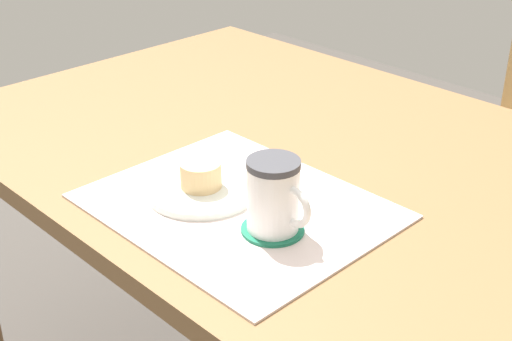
{
  "coord_description": "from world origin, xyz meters",
  "views": [
    {
      "loc": [
        0.78,
        -0.88,
        1.26
      ],
      "look_at": [
        0.08,
        -0.18,
        0.75
      ],
      "focal_mm": 50.0,
      "sensor_mm": 36.0,
      "label": 1
    }
  ],
  "objects": [
    {
      "name": "coffee_mug",
      "position": [
        0.17,
        -0.24,
        0.76
      ],
      "size": [
        0.11,
        0.08,
        0.11
      ],
      "color": "white",
      "rests_on": "coffee_coaster"
    },
    {
      "name": "placemat",
      "position": [
        0.08,
        -0.22,
        0.7
      ],
      "size": [
        0.44,
        0.36,
        0.0
      ],
      "primitive_type": "cube",
      "color": "silver",
      "rests_on": "dining_table"
    },
    {
      "name": "pastry",
      "position": [
        0.01,
        -0.24,
        0.74
      ],
      "size": [
        0.07,
        0.07,
        0.04
      ],
      "primitive_type": "cylinder",
      "color": "#E5BC7F",
      "rests_on": "pastry_plate"
    },
    {
      "name": "coffee_coaster",
      "position": [
        0.17,
        -0.24,
        0.71
      ],
      "size": [
        0.09,
        0.09,
        0.0
      ],
      "primitive_type": "cylinder",
      "color": "#196B4C",
      "rests_on": "placemat"
    },
    {
      "name": "pastry_plate",
      "position": [
        0.01,
        -0.24,
        0.71
      ],
      "size": [
        0.18,
        0.18,
        0.01
      ],
      "primitive_type": "cylinder",
      "color": "silver",
      "rests_on": "placemat"
    },
    {
      "name": "dining_table",
      "position": [
        0.0,
        0.0,
        0.64
      ],
      "size": [
        1.35,
        0.9,
        0.7
      ],
      "color": "brown",
      "rests_on": "ground_plane"
    }
  ]
}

